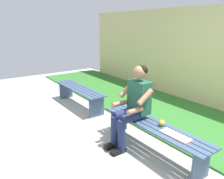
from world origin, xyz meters
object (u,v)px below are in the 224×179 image
object	(u,v)px
bench_far	(79,92)
apple	(162,123)
bench_near	(153,131)
person_seated	(133,103)
book_open	(175,136)

from	to	relation	value
bench_far	apple	xyz separation A→B (m)	(-2.42, -0.06, 0.15)
bench_near	apple	bearing A→B (deg)	-148.16
bench_near	apple	size ratio (longest dim) A/B	20.94
bench_far	person_seated	bearing A→B (deg)	177.12
bench_near	person_seated	xyz separation A→B (m)	(0.33, 0.10, 0.34)
bench_near	book_open	bearing A→B (deg)	176.83
bench_far	apple	distance (m)	2.42
bench_near	book_open	size ratio (longest dim) A/B	4.42
bench_near	person_seated	bearing A→B (deg)	16.66
bench_far	book_open	world-z (taller)	book_open
person_seated	book_open	size ratio (longest dim) A/B	3.01
bench_far	person_seated	xyz separation A→B (m)	(-1.98, 0.10, 0.35)
apple	book_open	xyz separation A→B (m)	(-0.31, 0.09, -0.03)
bench_near	bench_far	xyz separation A→B (m)	(2.31, 0.00, -0.00)
book_open	bench_far	bearing A→B (deg)	-1.07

